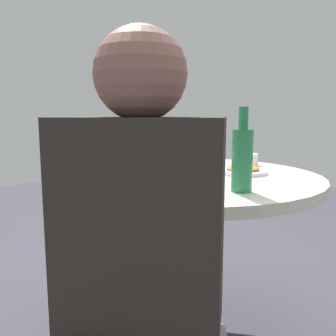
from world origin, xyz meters
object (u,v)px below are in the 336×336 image
(tea_cup_near, at_px, (70,167))
(tea_cup_side, at_px, (250,159))
(soup_bowl, at_px, (127,166))
(diner_left, at_px, (142,240))
(rice_bowl, at_px, (168,175))
(round_dining_table, at_px, (188,204))
(dish_tofu_braise, at_px, (243,170))
(green_bottle, at_px, (242,158))
(tea_cup_far, at_px, (88,163))
(dish_shrimp, at_px, (186,162))

(tea_cup_near, height_order, tea_cup_side, same)
(soup_bowl, relative_size, diner_left, 0.35)
(rice_bowl, bearing_deg, diner_left, 31.68)
(round_dining_table, relative_size, dish_tofu_braise, 5.38)
(rice_bowl, height_order, tea_cup_near, rice_bowl)
(green_bottle, xyz_separation_m, tea_cup_side, (-0.59, -0.25, -0.08))
(rice_bowl, height_order, soup_bowl, rice_bowl)
(round_dining_table, distance_m, green_bottle, 0.45)
(soup_bowl, relative_size, tea_cup_far, 3.55)
(soup_bowl, xyz_separation_m, diner_left, (0.55, 0.59, -0.04))
(dish_tofu_braise, xyz_separation_m, green_bottle, (0.33, 0.16, 0.10))
(tea_cup_side, height_order, diner_left, diner_left)
(soup_bowl, height_order, tea_cup_side, soup_bowl)
(green_bottle, bearing_deg, diner_left, 3.83)
(dish_shrimp, bearing_deg, tea_cup_near, -24.63)
(diner_left, bearing_deg, dish_tofu_braise, -167.04)
(dish_shrimp, distance_m, tea_cup_far, 0.48)
(rice_bowl, distance_m, dish_shrimp, 0.57)
(tea_cup_far, relative_size, tea_cup_side, 1.02)
(dish_shrimp, distance_m, tea_cup_near, 0.57)
(rice_bowl, relative_size, dish_shrimp, 1.38)
(green_bottle, bearing_deg, rice_bowl, -61.57)
(dish_tofu_braise, xyz_separation_m, dish_shrimp, (-0.04, -0.33, 0.00))
(soup_bowl, distance_m, dish_shrimp, 0.36)
(rice_bowl, bearing_deg, dish_tofu_braise, 173.17)
(rice_bowl, relative_size, tea_cup_side, 3.58)
(soup_bowl, bearing_deg, tea_cup_near, -48.36)
(tea_cup_far, distance_m, tea_cup_side, 0.80)
(soup_bowl, bearing_deg, diner_left, 47.14)
(dish_tofu_braise, distance_m, tea_cup_side, 0.27)
(diner_left, bearing_deg, dish_shrimp, -149.50)
(rice_bowl, relative_size, diner_left, 0.35)
(round_dining_table, xyz_separation_m, tea_cup_far, (0.16, -0.47, 0.16))
(dish_tofu_braise, relative_size, diner_left, 0.27)
(dish_tofu_braise, height_order, diner_left, diner_left)
(tea_cup_near, height_order, diner_left, diner_left)
(soup_bowl, xyz_separation_m, dish_shrimp, (-0.36, 0.06, -0.02))
(tea_cup_side, relative_size, diner_left, 0.10)
(dish_shrimp, relative_size, tea_cup_near, 2.98)
(soup_bowl, bearing_deg, dish_shrimp, 171.00)
(dish_tofu_braise, relative_size, tea_cup_far, 2.74)
(tea_cup_near, bearing_deg, soup_bowl, 131.64)
(tea_cup_side, xyz_separation_m, diner_left, (1.11, 0.29, -0.04))
(round_dining_table, bearing_deg, dish_shrimp, -142.02)
(tea_cup_side, bearing_deg, green_bottle, 23.14)
(round_dining_table, distance_m, tea_cup_far, 0.52)
(round_dining_table, relative_size, tea_cup_far, 14.78)
(rice_bowl, height_order, green_bottle, green_bottle)
(tea_cup_far, height_order, tea_cup_side, tea_cup_side)
(round_dining_table, height_order, green_bottle, green_bottle)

